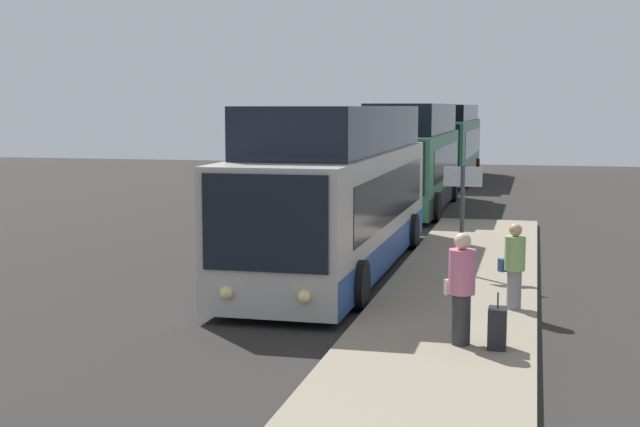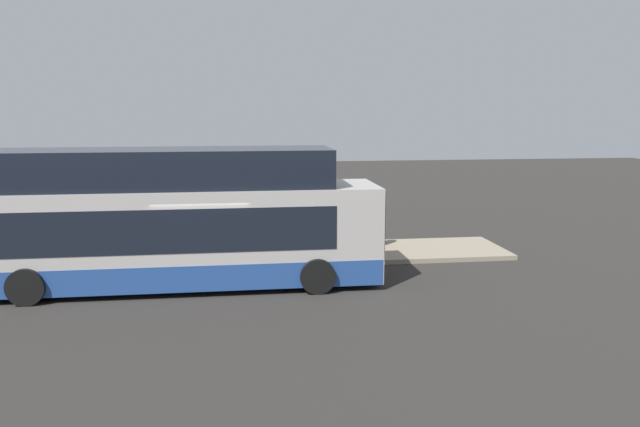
# 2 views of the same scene
# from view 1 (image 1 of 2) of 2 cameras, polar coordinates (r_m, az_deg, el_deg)

# --- Properties ---
(ground) EXTENTS (80.00, 80.00, 0.00)m
(ground) POSITION_cam_1_polar(r_m,az_deg,el_deg) (20.12, 0.28, -4.07)
(ground) COLOR #2B2826
(platform) EXTENTS (20.00, 3.07, 0.15)m
(platform) POSITION_cam_1_polar(r_m,az_deg,el_deg) (19.63, 9.24, -4.21)
(platform) COLOR gray
(platform) RESTS_ON ground
(bus_lead) EXTENTS (11.56, 2.83, 3.82)m
(bus_lead) POSITION_cam_1_polar(r_m,az_deg,el_deg) (20.77, 1.20, 0.98)
(bus_lead) COLOR #B2ADA8
(bus_lead) RESTS_ON ground
(bus_second) EXTENTS (10.36, 2.81, 3.91)m
(bus_second) POSITION_cam_1_polar(r_m,az_deg,el_deg) (33.21, 5.93, 3.23)
(bus_second) COLOR #2D704C
(bus_second) RESTS_ON ground
(bus_third) EXTENTS (12.10, 2.87, 3.88)m
(bus_third) POSITION_cam_1_polar(r_m,az_deg,el_deg) (46.32, 8.14, 4.28)
(bus_third) COLOR #2D704C
(bus_third) RESTS_ON ground
(passenger_boarding) EXTENTS (0.68, 0.58, 1.75)m
(passenger_boarding) POSITION_cam_1_polar(r_m,az_deg,el_deg) (13.92, 9.04, -4.53)
(passenger_boarding) COLOR #2D2D33
(passenger_boarding) RESTS_ON platform
(passenger_waiting) EXTENTS (0.63, 0.57, 1.57)m
(passenger_waiting) POSITION_cam_1_polar(r_m,az_deg,el_deg) (16.54, 12.32, -3.14)
(passenger_waiting) COLOR gray
(passenger_waiting) RESTS_ON platform
(suitcase) EXTENTS (0.38, 0.28, 0.87)m
(suitcase) POSITION_cam_1_polar(r_m,az_deg,el_deg) (13.92, 11.28, -7.21)
(suitcase) COLOR black
(suitcase) RESTS_ON platform
(sign_post) EXTENTS (0.10, 0.84, 2.41)m
(sign_post) POSITION_cam_1_polar(r_m,az_deg,el_deg) (19.71, 9.10, 0.65)
(sign_post) COLOR #4C4C51
(sign_post) RESTS_ON platform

